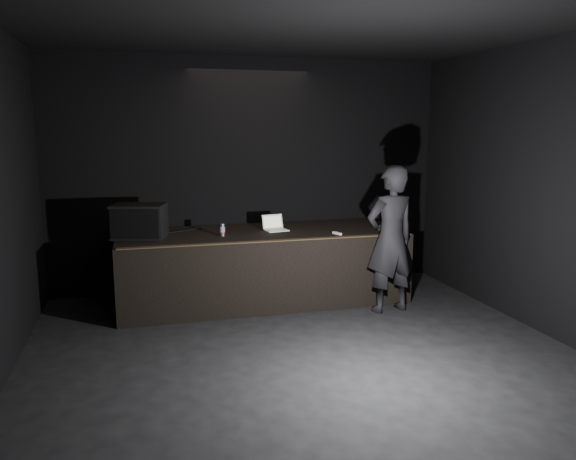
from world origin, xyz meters
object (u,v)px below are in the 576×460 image
at_px(stage_monitor, 139,221).
at_px(beer_can, 222,230).
at_px(laptop, 275,226).
at_px(stage_riser, 261,266).
at_px(person, 391,239).

height_order(stage_monitor, beer_can, stage_monitor).
distance_m(stage_monitor, laptop, 1.90).
distance_m(stage_riser, person, 1.89).
relative_size(stage_riser, stage_monitor, 5.13).
height_order(laptop, person, person).
distance_m(stage_riser, beer_can, 0.84).
bearing_deg(stage_monitor, stage_riser, 15.98).
xyz_separation_m(stage_monitor, laptop, (1.89, 0.09, -0.17)).
distance_m(laptop, beer_can, 0.83).
relative_size(stage_riser, beer_can, 23.36).
height_order(laptop, beer_can, laptop).
distance_m(stage_riser, stage_monitor, 1.82).
bearing_deg(beer_can, stage_monitor, 171.88).
bearing_deg(laptop, stage_riser, -175.16).
bearing_deg(person, stage_riser, -40.36).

